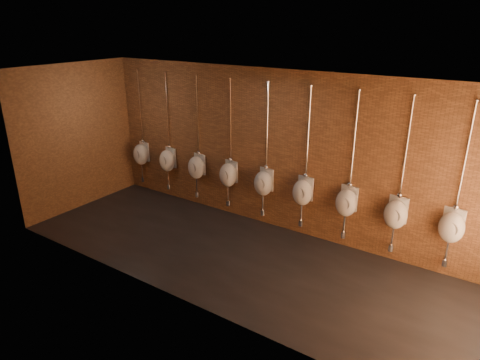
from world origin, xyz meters
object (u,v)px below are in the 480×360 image
object	(u,v)px
urinal_4	(264,182)
urinal_6	(347,202)
urinal_1	(168,160)
urinal_0	(141,154)
urinal_2	(197,167)
urinal_3	(228,174)
urinal_8	(452,226)
urinal_7	(396,213)
urinal_5	(303,192)

from	to	relation	value
urinal_4	urinal_6	xyz separation A→B (m)	(1.74, 0.00, 0.00)
urinal_1	urinal_0	bearing A→B (deg)	180.00
urinal_2	urinal_0	bearing A→B (deg)	180.00
urinal_3	urinal_8	size ratio (longest dim) A/B	1.00
urinal_8	urinal_6	bearing A→B (deg)	180.00
urinal_3	urinal_7	distance (m)	3.49
urinal_5	urinal_0	bearing A→B (deg)	180.00
urinal_2	urinal_8	distance (m)	5.23
urinal_4	urinal_7	world-z (taller)	same
urinal_5	urinal_7	world-z (taller)	same
urinal_8	urinal_1	bearing A→B (deg)	180.00
urinal_1	urinal_5	xyz separation A→B (m)	(3.49, 0.00, 0.00)
urinal_2	urinal_5	size ratio (longest dim) A/B	1.00
urinal_3	urinal_1	bearing A→B (deg)	180.00
urinal_7	urinal_8	world-z (taller)	same
urinal_4	urinal_2	bearing A→B (deg)	180.00
urinal_0	urinal_3	distance (m)	2.62
urinal_1	urinal_3	world-z (taller)	same
urinal_0	urinal_2	bearing A→B (deg)	0.00
urinal_1	urinal_7	bearing A→B (deg)	0.00
urinal_1	urinal_4	xyz separation A→B (m)	(2.62, 0.00, 0.00)
urinal_3	urinal_6	bearing A→B (deg)	0.00
urinal_3	urinal_5	xyz separation A→B (m)	(1.74, 0.00, 0.00)
urinal_7	urinal_5	bearing A→B (deg)	180.00
urinal_5	urinal_6	bearing A→B (deg)	0.00
urinal_1	urinal_2	distance (m)	0.87
urinal_6	urinal_8	distance (m)	1.74
urinal_1	urinal_8	size ratio (longest dim) A/B	1.00
urinal_0	urinal_8	distance (m)	6.98
urinal_0	urinal_5	bearing A→B (deg)	0.00
urinal_5	urinal_8	bearing A→B (deg)	0.00
urinal_2	urinal_4	xyz separation A→B (m)	(1.74, 0.00, 0.00)
urinal_0	urinal_8	size ratio (longest dim) A/B	1.00
urinal_3	urinal_6	size ratio (longest dim) A/B	1.00
urinal_0	urinal_7	bearing A→B (deg)	0.00
urinal_6	urinal_7	xyz separation A→B (m)	(0.87, 0.00, 0.00)
urinal_4	urinal_7	size ratio (longest dim) A/B	1.00
urinal_6	urinal_7	distance (m)	0.87
urinal_0	urinal_6	distance (m)	5.23
urinal_7	urinal_0	bearing A→B (deg)	180.00
urinal_3	urinal_4	xyz separation A→B (m)	(0.87, 0.00, 0.00)
urinal_1	urinal_2	bearing A→B (deg)	0.00
urinal_1	urinal_6	size ratio (longest dim) A/B	1.00
urinal_0	urinal_3	size ratio (longest dim) A/B	1.00
urinal_5	urinal_7	xyz separation A→B (m)	(1.74, 0.00, 0.00)
urinal_0	urinal_1	distance (m)	0.87
urinal_6	urinal_2	bearing A→B (deg)	180.00
urinal_1	urinal_5	size ratio (longest dim) A/B	1.00
urinal_2	urinal_5	bearing A→B (deg)	0.00
urinal_4	urinal_8	world-z (taller)	same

